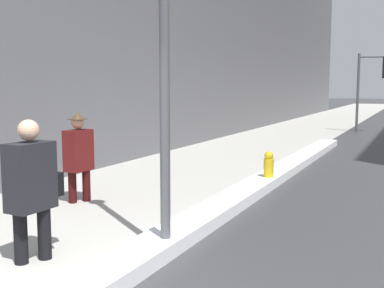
{
  "coord_description": "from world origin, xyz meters",
  "views": [
    {
      "loc": [
        2.91,
        -2.96,
        1.98
      ],
      "look_at": [
        -0.4,
        4.0,
        1.05
      ],
      "focal_mm": 45.0,
      "sensor_mm": 36.0,
      "label": 1
    }
  ],
  "objects_px": {
    "fire_hydrant": "(269,169)",
    "traffic_light_near": "(376,76)",
    "pedestrian_with_shoulder_bag": "(31,184)",
    "pedestrian_in_fedora": "(79,153)"
  },
  "relations": [
    {
      "from": "pedestrian_with_shoulder_bag",
      "to": "fire_hydrant",
      "type": "bearing_deg",
      "value": 169.69
    },
    {
      "from": "pedestrian_with_shoulder_bag",
      "to": "fire_hydrant",
      "type": "xyz_separation_m",
      "value": [
        1.2,
        5.18,
        -0.55
      ]
    },
    {
      "from": "traffic_light_near",
      "to": "pedestrian_with_shoulder_bag",
      "type": "height_order",
      "value": "traffic_light_near"
    },
    {
      "from": "traffic_light_near",
      "to": "pedestrian_in_fedora",
      "type": "bearing_deg",
      "value": -111.64
    },
    {
      "from": "pedestrian_with_shoulder_bag",
      "to": "fire_hydrant",
      "type": "relative_size",
      "value": 2.31
    },
    {
      "from": "pedestrian_in_fedora",
      "to": "fire_hydrant",
      "type": "xyz_separation_m",
      "value": [
        2.52,
        2.71,
        -0.51
      ]
    },
    {
      "from": "fire_hydrant",
      "to": "traffic_light_near",
      "type": "bearing_deg",
      "value": 86.02
    },
    {
      "from": "traffic_light_near",
      "to": "pedestrian_with_shoulder_bag",
      "type": "relative_size",
      "value": 2.08
    },
    {
      "from": "traffic_light_near",
      "to": "fire_hydrant",
      "type": "distance_m",
      "value": 12.99
    },
    {
      "from": "pedestrian_with_shoulder_bag",
      "to": "pedestrian_in_fedora",
      "type": "relative_size",
      "value": 1.04
    }
  ]
}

